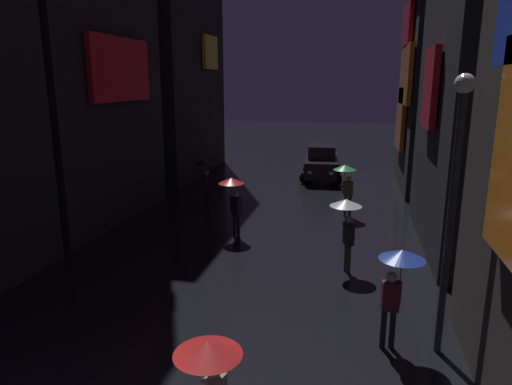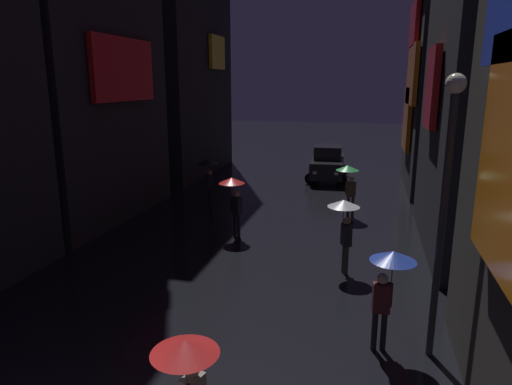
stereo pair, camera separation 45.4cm
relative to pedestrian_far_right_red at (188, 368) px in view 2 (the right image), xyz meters
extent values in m
cube|color=red|center=(-6.83, 10.80, 4.09)|extent=(0.20, 4.14, 2.28)
cube|color=black|center=(-8.98, 20.37, 7.86)|extent=(4.00, 8.50, 19.07)
cube|color=yellow|center=(-6.83, 21.45, 5.32)|extent=(0.20, 2.29, 1.88)
cube|color=red|center=(3.87, 10.31, 3.47)|extent=(0.20, 1.99, 2.44)
cube|color=#232328|center=(6.02, 19.95, 4.89)|extent=(4.00, 7.66, 13.12)
cube|color=orange|center=(3.87, 19.51, 1.85)|extent=(0.20, 3.19, 3.08)
cube|color=orange|center=(3.87, 18.43, 3.97)|extent=(0.20, 4.24, 2.73)
cube|color=red|center=(3.87, 19.52, 6.35)|extent=(0.20, 3.69, 2.15)
sphere|color=tan|center=(0.00, 0.13, -0.11)|extent=(0.22, 0.22, 0.22)
cylinder|color=slate|center=(0.00, -0.06, -0.13)|extent=(0.02, 0.02, 0.77)
cone|color=red|center=(0.00, -0.06, 0.35)|extent=(0.90, 0.90, 0.20)
cylinder|color=black|center=(2.44, 3.74, -1.24)|extent=(0.12, 0.12, 0.85)
cylinder|color=black|center=(2.62, 3.76, -1.24)|extent=(0.12, 0.12, 0.85)
cube|color=#4C1E23|center=(2.53, 3.75, -0.52)|extent=(0.36, 0.26, 0.60)
sphere|color=beige|center=(2.53, 3.75, -0.11)|extent=(0.22, 0.22, 0.22)
cylinder|color=#4C1E23|center=(2.70, 3.82, -0.47)|extent=(0.09, 0.09, 0.50)
cylinder|color=slate|center=(2.70, 3.82, -0.13)|extent=(0.02, 0.02, 0.77)
cone|color=#263FB2|center=(2.70, 3.82, 0.35)|extent=(0.90, 0.90, 0.20)
cylinder|color=#38332D|center=(1.68, 7.39, -1.24)|extent=(0.12, 0.12, 0.85)
cylinder|color=#38332D|center=(1.60, 7.55, -1.24)|extent=(0.12, 0.12, 0.85)
cube|color=black|center=(1.64, 7.47, -0.52)|extent=(0.34, 0.40, 0.60)
sphere|color=#9E7051|center=(1.64, 7.47, -0.11)|extent=(0.22, 0.22, 0.22)
cylinder|color=black|center=(1.52, 7.61, -0.47)|extent=(0.09, 0.09, 0.50)
cylinder|color=slate|center=(1.52, 7.61, -0.13)|extent=(0.02, 0.02, 0.77)
cone|color=silver|center=(1.52, 7.61, 0.35)|extent=(0.90, 0.90, 0.20)
cylinder|color=black|center=(-4.37, 13.00, -1.24)|extent=(0.12, 0.12, 0.85)
cylinder|color=black|center=(-4.45, 13.16, -1.24)|extent=(0.12, 0.12, 0.85)
cube|color=black|center=(-4.41, 13.08, -0.52)|extent=(0.34, 0.40, 0.60)
sphere|color=#9E7051|center=(-4.41, 13.08, -0.11)|extent=(0.22, 0.22, 0.22)
cylinder|color=black|center=(-4.53, 13.22, -0.47)|extent=(0.09, 0.09, 0.50)
cylinder|color=slate|center=(-4.53, 13.22, -0.13)|extent=(0.02, 0.02, 0.77)
cone|color=black|center=(-4.53, 13.22, 0.35)|extent=(0.90, 0.90, 0.20)
cylinder|color=#38332D|center=(1.60, 13.18, -1.24)|extent=(0.12, 0.12, 0.85)
cylinder|color=#38332D|center=(1.42, 13.20, -1.24)|extent=(0.12, 0.12, 0.85)
cube|color=brown|center=(1.51, 13.19, -0.52)|extent=(0.37, 0.27, 0.60)
sphere|color=tan|center=(1.51, 13.19, -0.11)|extent=(0.22, 0.22, 0.22)
cylinder|color=brown|center=(1.32, 13.17, -0.47)|extent=(0.09, 0.09, 0.50)
cylinder|color=slate|center=(1.32, 13.17, -0.13)|extent=(0.02, 0.02, 0.77)
cone|color=green|center=(1.32, 13.17, 0.35)|extent=(0.90, 0.90, 0.20)
cylinder|color=black|center=(-2.15, 9.69, -1.24)|extent=(0.12, 0.12, 0.85)
cylinder|color=black|center=(-2.30, 9.77, -1.24)|extent=(0.12, 0.12, 0.85)
cube|color=black|center=(-2.22, 9.73, -0.52)|extent=(0.40, 0.35, 0.60)
sphere|color=tan|center=(-2.22, 9.73, -0.11)|extent=(0.22, 0.22, 0.22)
cylinder|color=black|center=(-2.41, 9.77, -0.47)|extent=(0.09, 0.09, 0.50)
cylinder|color=slate|center=(-2.41, 9.77, -0.13)|extent=(0.02, 0.02, 0.77)
cone|color=red|center=(-2.41, 9.77, 0.35)|extent=(0.90, 0.90, 0.20)
cube|color=black|center=(-0.08, 20.29, -0.90)|extent=(1.87, 4.17, 0.90)
cube|color=black|center=(-0.08, 20.29, -0.10)|extent=(1.52, 1.90, 0.70)
cylinder|color=black|center=(0.78, 19.00, -1.35)|extent=(0.65, 0.25, 0.64)
cylinder|color=black|center=(-0.84, 18.93, -1.35)|extent=(0.65, 0.25, 0.64)
cylinder|color=black|center=(0.67, 21.66, -1.35)|extent=(0.65, 0.25, 0.64)
cylinder|color=black|center=(-0.95, 21.59, -1.35)|extent=(0.65, 0.25, 0.64)
cube|color=white|center=(0.55, 18.25, -0.90)|extent=(0.20, 0.07, 0.14)
cube|color=white|center=(-0.55, 18.20, -0.90)|extent=(0.20, 0.07, 0.14)
cylinder|color=#2D2D33|center=(3.52, 3.85, 0.88)|extent=(0.14, 0.14, 5.09)
sphere|color=#F9EFCC|center=(3.52, 3.85, 3.61)|extent=(0.36, 0.36, 0.36)
camera|label=1|loc=(1.71, -4.97, 3.62)|focal=32.00mm
camera|label=2|loc=(2.15, -4.87, 3.62)|focal=32.00mm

